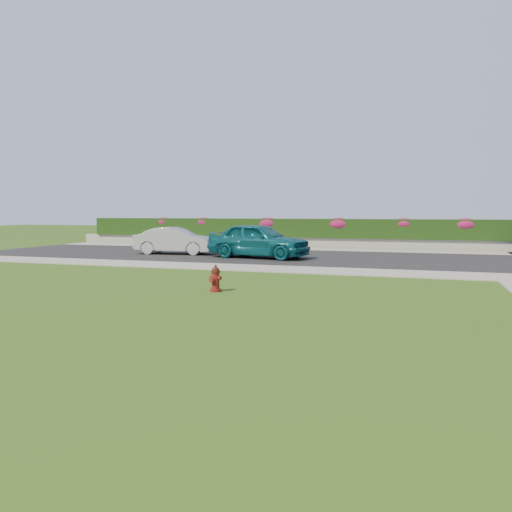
% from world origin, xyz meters
% --- Properties ---
extents(ground, '(120.00, 120.00, 0.00)m').
position_xyz_m(ground, '(0.00, 0.00, 0.00)').
color(ground, black).
rests_on(ground, ground).
extents(street_far, '(26.00, 8.00, 0.04)m').
position_xyz_m(street_far, '(-5.00, 14.00, 0.02)').
color(street_far, black).
rests_on(street_far, ground).
extents(sidewalk_far, '(24.00, 2.00, 0.04)m').
position_xyz_m(sidewalk_far, '(-6.00, 9.00, 0.02)').
color(sidewalk_far, gray).
rests_on(sidewalk_far, ground).
extents(sidewalk_beyond, '(34.00, 2.00, 0.04)m').
position_xyz_m(sidewalk_beyond, '(-1.00, 19.00, 0.02)').
color(sidewalk_beyond, gray).
rests_on(sidewalk_beyond, ground).
extents(retaining_wall, '(34.00, 0.40, 0.60)m').
position_xyz_m(retaining_wall, '(-1.00, 20.50, 0.30)').
color(retaining_wall, gray).
rests_on(retaining_wall, ground).
extents(hedge, '(32.00, 0.90, 1.10)m').
position_xyz_m(hedge, '(-1.00, 20.60, 1.15)').
color(hedge, black).
rests_on(hedge, retaining_wall).
extents(fire_hydrant, '(0.37, 0.35, 0.71)m').
position_xyz_m(fire_hydrant, '(-1.35, 3.58, 0.34)').
color(fire_hydrant, '#550E0D').
rests_on(fire_hydrant, ground).
extents(sedan_teal, '(4.89, 2.61, 1.58)m').
position_xyz_m(sedan_teal, '(-3.16, 12.87, 0.83)').
color(sedan_teal, '#0C535E').
rests_on(sedan_teal, street_far).
extents(sedan_silver, '(4.10, 1.79, 1.31)m').
position_xyz_m(sedan_silver, '(-7.66, 13.54, 0.70)').
color(sedan_silver, '#B5B9BE').
rests_on(sedan_silver, street_far).
extents(flower_clump_a, '(1.19, 0.77, 0.60)m').
position_xyz_m(flower_clump_a, '(-12.08, 20.50, 1.46)').
color(flower_clump_a, '#A21B54').
rests_on(flower_clump_a, hedge).
extents(flower_clump_b, '(1.22, 0.78, 0.61)m').
position_xyz_m(flower_clump_b, '(-9.28, 20.50, 1.46)').
color(flower_clump_b, '#A21B54').
rests_on(flower_clump_b, hedge).
extents(flower_clump_c, '(1.41, 0.91, 0.71)m').
position_xyz_m(flower_clump_c, '(-5.03, 20.50, 1.42)').
color(flower_clump_c, '#A21B54').
rests_on(flower_clump_c, hedge).
extents(flower_clump_d, '(1.45, 0.93, 0.72)m').
position_xyz_m(flower_clump_d, '(-0.75, 20.50, 1.41)').
color(flower_clump_d, '#A21B54').
rests_on(flower_clump_d, hedge).
extents(flower_clump_e, '(1.26, 0.81, 0.63)m').
position_xyz_m(flower_clump_e, '(2.87, 20.50, 1.45)').
color(flower_clump_e, '#A21B54').
rests_on(flower_clump_e, hedge).
extents(flower_clump_f, '(1.39, 0.90, 0.70)m').
position_xyz_m(flower_clump_f, '(6.02, 20.50, 1.42)').
color(flower_clump_f, '#A21B54').
rests_on(flower_clump_f, hedge).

